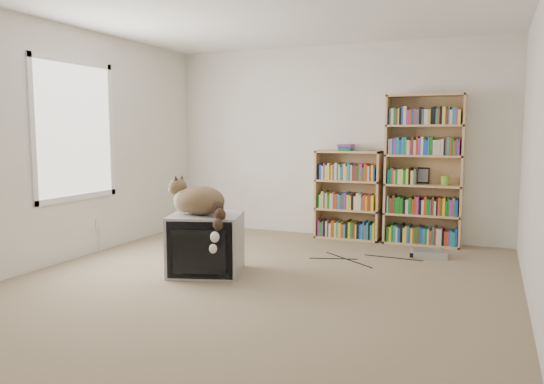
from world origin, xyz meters
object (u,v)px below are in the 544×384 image
at_px(cat, 202,205).
at_px(bookcase_tall, 424,174).
at_px(crt_tv, 206,244).
at_px(bookcase_short, 348,199).
at_px(dvd_player, 429,254).

relative_size(cat, bookcase_tall, 0.41).
bearing_deg(crt_tv, bookcase_tall, 33.17).
bearing_deg(bookcase_short, dvd_player, -32.16).
distance_m(crt_tv, bookcase_tall, 2.89).
xyz_separation_m(bookcase_short, dvd_player, (1.09, -0.69, -0.48)).
relative_size(cat, dvd_player, 2.08).
xyz_separation_m(cat, bookcase_short, (0.84, 2.29, -0.17)).
relative_size(cat, bookcase_short, 0.66).
xyz_separation_m(crt_tv, bookcase_short, (0.86, 2.20, 0.23)).
distance_m(cat, bookcase_tall, 2.91).
height_order(crt_tv, dvd_player, crt_tv).
relative_size(bookcase_short, dvd_player, 3.17).
height_order(bookcase_tall, dvd_player, bookcase_tall).
bearing_deg(dvd_player, cat, -155.07).
distance_m(bookcase_short, dvd_player, 1.38).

